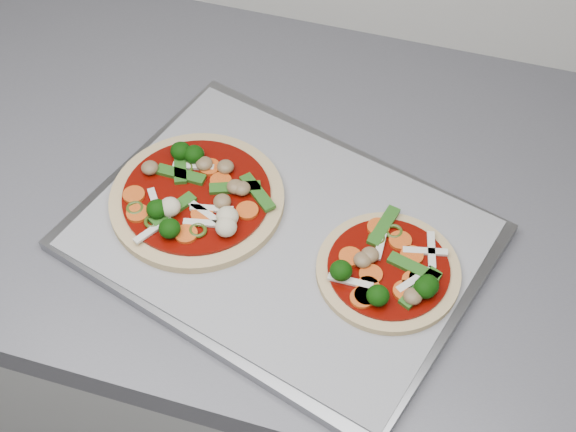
# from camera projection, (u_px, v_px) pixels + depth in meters

# --- Properties ---
(base_cabinet) EXTENTS (3.60, 0.60, 0.86)m
(base_cabinet) POSITION_uv_depth(u_px,v_px,m) (136.00, 328.00, 1.37)
(base_cabinet) COLOR #B5B5B2
(base_cabinet) RESTS_ON ground
(countertop) EXTENTS (3.60, 0.60, 0.04)m
(countertop) POSITION_uv_depth(u_px,v_px,m) (84.00, 147.00, 1.02)
(countertop) COLOR slate
(countertop) RESTS_ON base_cabinet
(baking_tray) EXTENTS (0.50, 0.43, 0.01)m
(baking_tray) POSITION_uv_depth(u_px,v_px,m) (280.00, 237.00, 0.90)
(baking_tray) COLOR gray
(baking_tray) RESTS_ON countertop
(parchment) EXTENTS (0.48, 0.40, 0.00)m
(parchment) POSITION_uv_depth(u_px,v_px,m) (280.00, 233.00, 0.89)
(parchment) COLOR gray
(parchment) RESTS_ON baking_tray
(pizza_left) EXTENTS (0.20, 0.20, 0.03)m
(pizza_left) POSITION_uv_depth(u_px,v_px,m) (197.00, 197.00, 0.91)
(pizza_left) COLOR tan
(pizza_left) RESTS_ON parchment
(pizza_right) EXTENTS (0.22, 0.22, 0.03)m
(pizza_right) POSITION_uv_depth(u_px,v_px,m) (390.00, 271.00, 0.84)
(pizza_right) COLOR tan
(pizza_right) RESTS_ON parchment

